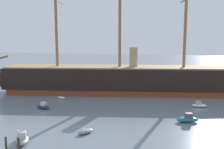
# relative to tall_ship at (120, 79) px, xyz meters

# --- Properties ---
(tall_ship) EXTENTS (76.50, 20.54, 36.93)m
(tall_ship) POSITION_rel_tall_ship_xyz_m (0.00, 0.00, 0.00)
(tall_ship) COLOR brown
(tall_ship) RESTS_ON ground
(motorboat_foreground_left) EXTENTS (3.68, 4.88, 1.89)m
(motorboat_foreground_left) POSITION_rel_tall_ship_xyz_m (-8.02, -36.86, -3.36)
(motorboat_foreground_left) COLOR gray
(motorboat_foreground_left) RESTS_ON ground
(dinghy_near_centre) EXTENTS (2.69, 3.13, 0.69)m
(dinghy_near_centre) POSITION_rel_tall_ship_xyz_m (0.17, -31.20, -3.68)
(dinghy_near_centre) COLOR gray
(dinghy_near_centre) RESTS_ON ground
(motorboat_mid_left) EXTENTS (3.91, 2.75, 1.52)m
(motorboat_mid_left) POSITION_rel_tall_ship_xyz_m (-13.72, -19.07, -3.49)
(motorboat_mid_left) COLOR #1E284C
(motorboat_mid_left) RESTS_ON ground
(motorboat_mid_right) EXTENTS (4.43, 2.66, 1.74)m
(motorboat_mid_right) POSITION_rel_tall_ship_xyz_m (17.12, -21.62, -3.41)
(motorboat_mid_right) COLOR #236670
(motorboat_mid_right) RESTS_ON ground
(dinghy_alongside_bow) EXTENTS (2.80, 2.15, 0.61)m
(dinghy_alongside_bow) POSITION_rel_tall_ship_xyz_m (-13.41, -9.69, -3.72)
(dinghy_alongside_bow) COLOR silver
(dinghy_alongside_bow) RESTS_ON ground
(motorboat_alongside_stern) EXTENTS (3.48, 1.68, 1.42)m
(motorboat_alongside_stern) POSITION_rel_tall_ship_xyz_m (20.38, -10.33, -3.53)
(motorboat_alongside_stern) COLOR silver
(motorboat_alongside_stern) RESTS_ON ground
(motorboat_far_left) EXTENTS (4.38, 3.33, 1.70)m
(motorboat_far_left) POSITION_rel_tall_ship_xyz_m (-25.57, 8.64, -3.43)
(motorboat_far_left) COLOR #B22D28
(motorboat_far_left) RESTS_ON ground
(dinghy_distant_centre) EXTENTS (2.95, 2.85, 0.68)m
(dinghy_distant_centre) POSITION_rel_tall_ship_xyz_m (2.46, 18.53, -3.68)
(dinghy_distant_centre) COLOR gray
(dinghy_distant_centre) RESTS_ON ground
(mooring_piling_left_pair) EXTENTS (0.38, 0.38, 1.70)m
(mooring_piling_left_pair) POSITION_rel_tall_ship_xyz_m (-7.30, -38.97, -3.17)
(mooring_piling_left_pair) COLOR #423323
(mooring_piling_left_pair) RESTS_ON ground
(mooring_piling_midwater) EXTENTS (0.29, 0.29, 2.32)m
(mooring_piling_midwater) POSITION_rel_tall_ship_xyz_m (-8.29, -40.47, -2.87)
(mooring_piling_midwater) COLOR #382B1E
(mooring_piling_midwater) RESTS_ON ground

